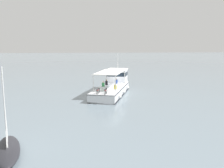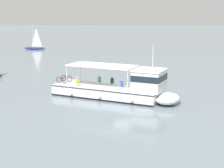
{
  "view_description": "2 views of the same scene",
  "coord_description": "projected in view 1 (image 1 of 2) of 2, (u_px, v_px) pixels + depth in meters",
  "views": [
    {
      "loc": [
        4.46,
        33.32,
        6.52
      ],
      "look_at": [
        0.62,
        1.58,
        1.4
      ],
      "focal_mm": 38.2,
      "sensor_mm": 36.0,
      "label": 1
    },
    {
      "loc": [
        -31.69,
        -1.93,
        8.2
      ],
      "look_at": [
        0.62,
        1.58,
        1.4
      ],
      "focal_mm": 54.74,
      "sensor_mm": 36.0,
      "label": 2
    }
  ],
  "objects": [
    {
      "name": "ground_plane",
      "position": [
        115.0,
        92.0,
        34.22
      ],
      "size": [
        400.0,
        400.0,
        0.0
      ],
      "primitive_type": "plane",
      "color": "slate"
    },
    {
      "name": "sailboat_off_stern",
      "position": [
        8.0,
        146.0,
        14.36
      ],
      "size": [
        2.59,
        5.0,
        5.4
      ],
      "color": "#232328",
      "rests_on": "ground"
    },
    {
      "name": "ferry_main",
      "position": [
        114.0,
        86.0,
        33.42
      ],
      "size": [
        7.09,
        13.02,
        5.32
      ],
      "color": "silver",
      "rests_on": "ground"
    }
  ]
}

